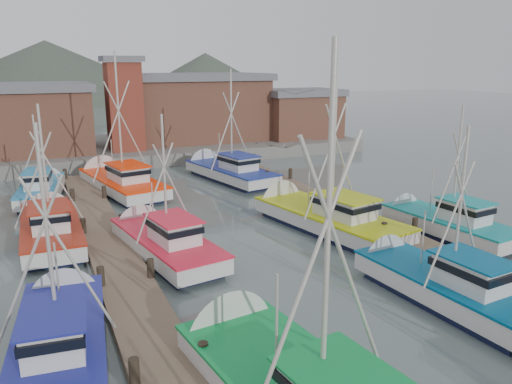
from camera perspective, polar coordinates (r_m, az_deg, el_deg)
name	(u,v)px	position (r m, az deg, el deg)	size (l,w,h in m)	color
ground	(338,310)	(19.67, 9.37, -13.15)	(260.00, 260.00, 0.00)	#546563
dock_left	(131,295)	(20.67, -14.05, -11.33)	(2.30, 46.00, 1.50)	brown
dock_right	(411,244)	(26.52, 17.33, -5.71)	(2.30, 46.00, 1.50)	brown
quay	(140,148)	(53.04, -13.09, 4.89)	(44.00, 16.00, 1.20)	slate
shed_left	(18,118)	(49.66, -25.51, 7.60)	(12.72, 8.48, 6.20)	brown
shed_center	(195,106)	(53.99, -7.01, 9.69)	(14.84, 9.54, 6.90)	brown
shed_right	(299,113)	(55.62, 4.99, 9.00)	(8.48, 6.36, 5.20)	brown
lookout_tower	(124,103)	(48.20, -14.84, 9.80)	(3.60, 3.60, 8.50)	maroon
distant_hills	(18,102)	(137.34, -25.58, 9.26)	(175.00, 140.00, 42.00)	#444F42
boat_5	(438,283)	(21.19, 20.05, -9.76)	(3.32, 8.73, 7.66)	black
boat_6	(61,336)	(17.55, -21.40, -15.11)	(3.52, 8.82, 8.20)	black
boat_8	(162,241)	(24.81, -10.70, -5.54)	(4.06, 9.03, 7.60)	black
boat_9	(321,216)	(28.50, 7.48, -2.76)	(5.11, 10.77, 9.77)	black
boat_10	(51,227)	(28.56, -22.42, -3.73)	(3.36, 9.12, 7.95)	black
boat_11	(442,222)	(28.99, 20.44, -3.29)	(3.34, 8.25, 7.68)	black
boat_12	(119,181)	(37.93, -15.36, 1.18)	(5.21, 10.87, 10.91)	black
boat_13	(227,171)	(40.28, -3.37, 2.42)	(4.97, 10.38, 9.59)	black
boat_14	(42,189)	(37.48, -23.24, 0.33)	(3.57, 8.39, 6.46)	black
gull_near	(284,145)	(12.45, 3.23, 5.35)	(1.55, 0.62, 0.24)	gray
gull_far	(297,93)	(19.87, 4.67, 11.25)	(1.53, 0.66, 0.24)	gray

